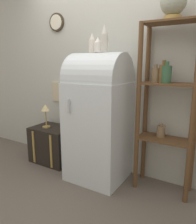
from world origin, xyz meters
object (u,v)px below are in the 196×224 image
at_px(vase_left, 92,44).
at_px(desk_lamp, 46,110).
at_px(globe, 173,3).
at_px(vase_center, 98,45).
at_px(suitcase_trunk, 53,144).
at_px(vase_right, 104,39).
at_px(refrigerator, 98,116).

bearing_deg(vase_left, desk_lamp, -179.79).
distance_m(globe, vase_center, 0.85).
bearing_deg(desk_lamp, suitcase_trunk, 29.63).
bearing_deg(vase_left, vase_right, -3.26).
distance_m(suitcase_trunk, vase_right, 1.65).
xyz_separation_m(globe, desk_lamp, (-1.62, -0.10, -1.20)).
bearing_deg(vase_center, refrigerator, 68.73).
xyz_separation_m(suitcase_trunk, vase_left, (0.70, -0.04, 1.36)).
relative_size(suitcase_trunk, vase_left, 2.71).
relative_size(globe, vase_center, 1.74).
distance_m(refrigerator, desk_lamp, 0.87).
xyz_separation_m(suitcase_trunk, desk_lamp, (-0.07, -0.04, 0.50)).
bearing_deg(globe, vase_left, -173.18).
bearing_deg(desk_lamp, refrigerator, -0.74).
bearing_deg(vase_left, vase_center, -15.77).
relative_size(refrigerator, globe, 5.35).
height_order(vase_left, desk_lamp, vase_left).
relative_size(suitcase_trunk, globe, 2.07).
height_order(suitcase_trunk, desk_lamp, desk_lamp).
bearing_deg(vase_center, vase_left, 164.23).
height_order(suitcase_trunk, vase_left, vase_left).
distance_m(vase_center, vase_right, 0.10).
xyz_separation_m(refrigerator, suitcase_trunk, (-0.79, 0.05, -0.54)).
distance_m(suitcase_trunk, globe, 2.30).
xyz_separation_m(vase_left, desk_lamp, (-0.78, -0.00, -0.86)).
bearing_deg(desk_lamp, vase_right, -0.39).
height_order(globe, desk_lamp, globe).
bearing_deg(globe, desk_lamp, -176.33).
height_order(refrigerator, desk_lamp, refrigerator).
bearing_deg(refrigerator, desk_lamp, 179.26).
relative_size(globe, vase_right, 0.96).
distance_m(refrigerator, vase_right, 0.87).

